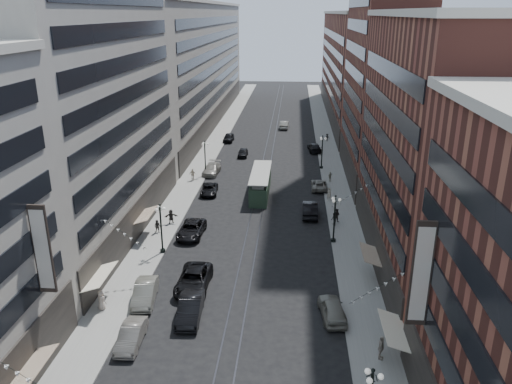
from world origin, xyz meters
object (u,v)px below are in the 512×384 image
(pedestrian_4, at_px, (381,348))
(pedestrian_5, at_px, (171,216))
(lamppost_sw_mid, at_px, (205,157))
(car_8, at_px, (212,169))
(car_13, at_px, (243,153))
(car_1, at_px, (131,336))
(car_extra_0, at_px, (145,293))
(car_7, at_px, (209,189))
(pedestrian_7, at_px, (337,215))
(car_4, at_px, (332,309))
(lamppost_se_far, at_px, (335,217))
(car_5, at_px, (190,308))
(pedestrian_1, at_px, (101,300))
(car_11, at_px, (319,185))
(car_extra_1, at_px, (194,280))
(pedestrian_extra_0, at_px, (330,177))
(lamppost_sw_far, at_px, (161,227))
(streetcar, at_px, (261,184))
(car_12, at_px, (314,147))
(car_10, at_px, (310,209))
(car_14, at_px, (284,125))
(car_9, at_px, (229,138))
(pedestrian_8, at_px, (329,194))
(pedestrian_9, at_px, (327,137))
(pedestrian_2, at_px, (157,226))
(lamppost_se_mid, at_px, (322,151))
(pedestrian_6, at_px, (193,174))
(car_2, at_px, (191,229))
(pedestrian_extra_1, at_px, (334,219))

(pedestrian_4, xyz_separation_m, pedestrian_5, (-21.37, 23.70, -0.09))
(lamppost_sw_mid, distance_m, car_8, 2.62)
(pedestrian_4, height_order, car_13, pedestrian_4)
(car_1, relative_size, car_extra_0, 0.90)
(car_7, relative_size, pedestrian_7, 2.94)
(car_4, bearing_deg, car_13, -82.70)
(car_7, bearing_deg, lamppost_se_far, -45.62)
(car_5, relative_size, pedestrian_1, 2.93)
(car_7, height_order, pedestrian_7, pedestrian_7)
(car_8, height_order, car_11, car_8)
(pedestrian_4, xyz_separation_m, pedestrian_7, (-1.30, 25.77, -0.13))
(pedestrian_1, bearing_deg, lamppost_se_far, -120.13)
(car_11, distance_m, car_extra_1, 31.54)
(pedestrian_extra_0, bearing_deg, pedestrian_1, -158.08)
(lamppost_sw_far, xyz_separation_m, car_4, (17.29, -10.70, -2.27))
(streetcar, relative_size, car_12, 2.21)
(car_5, distance_m, pedestrian_4, 15.75)
(car_7, bearing_deg, car_extra_1, -87.64)
(car_10, bearing_deg, pedestrian_extra_0, -103.10)
(car_14, bearing_deg, pedestrian_5, 78.53)
(car_7, relative_size, car_9, 1.05)
(pedestrian_8, bearing_deg, car_11, -98.72)
(car_extra_0, bearing_deg, pedestrian_4, -25.68)
(pedestrian_9, bearing_deg, pedestrian_2, -99.63)
(pedestrian_4, distance_m, car_extra_0, 20.76)
(car_8, bearing_deg, streetcar, -42.71)
(lamppost_se_mid, bearing_deg, lamppost_sw_mid, -164.80)
(streetcar, xyz_separation_m, car_10, (6.80, -7.63, -0.60))
(lamppost_sw_far, distance_m, car_12, 46.46)
(car_12, xyz_separation_m, pedestrian_6, (-19.06, -18.77, 0.31))
(streetcar, relative_size, car_9, 2.51)
(car_13, bearing_deg, lamppost_se_mid, -25.49)
(lamppost_sw_mid, bearing_deg, car_14, 71.67)
(pedestrian_5, bearing_deg, car_8, 67.36)
(lamppost_sw_mid, relative_size, pedestrian_extra_0, 3.66)
(lamppost_sw_mid, xyz_separation_m, car_2, (2.21, -22.40, -2.30))
(pedestrian_2, distance_m, car_14, 58.74)
(pedestrian_extra_0, bearing_deg, lamppost_sw_far, -164.61)
(car_4, bearing_deg, car_12, -97.33)
(car_5, height_order, pedestrian_extra_0, car_5)
(car_4, height_order, car_7, car_4)
(lamppost_sw_mid, height_order, car_extra_0, lamppost_sw_mid)
(pedestrian_8, xyz_separation_m, car_extra_1, (-14.00, -23.85, -0.19))
(pedestrian_4, bearing_deg, car_extra_0, 89.69)
(car_5, bearing_deg, pedestrian_7, 54.23)
(car_7, relative_size, car_extra_1, 0.78)
(pedestrian_1, distance_m, car_14, 74.51)
(pedestrian_9, height_order, pedestrian_extra_1, pedestrian_extra_1)
(lamppost_se_far, height_order, car_extra_0, lamppost_se_far)
(car_12, bearing_deg, pedestrian_9, -116.27)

